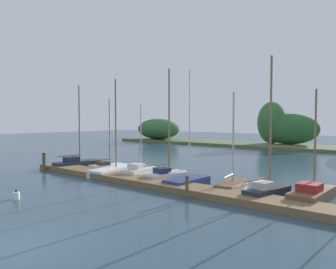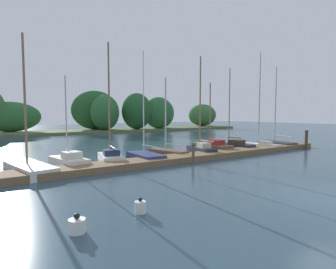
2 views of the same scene
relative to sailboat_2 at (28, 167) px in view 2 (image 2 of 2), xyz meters
The scene contains 16 objects.
dock_pier 8.16m from the sailboat_2, ahead, with size 29.05×1.80×0.35m.
far_shore 31.97m from the sailboat_2, 66.49° to the left, with size 69.88×8.49×6.93m.
sailboat_2 is the anchor object (origin of this frame).
sailboat_3 2.13m from the sailboat_2, 12.32° to the left, with size 1.62×3.20×5.08m.
sailboat_4 4.60m from the sailboat_2, ahead, with size 1.83×3.33×7.23m.
sailboat_5 6.65m from the sailboat_2, ahead, with size 1.44×3.39×6.89m.
sailboat_6 9.07m from the sailboat_2, ahead, with size 1.56×3.42×5.52m.
sailboat_7 11.49m from the sailboat_2, ahead, with size 1.53×3.34×7.13m.
sailboat_8 13.41m from the sailboat_2, ahead, with size 1.43×3.90×5.45m.
sailboat_9 15.58m from the sailboat_2, ahead, with size 1.59×4.23×6.77m.
sailboat_10 18.13m from the sailboat_2, ahead, with size 1.44×3.47×8.19m.
sailboat_11 20.60m from the sailboat_2, ahead, with size 2.05×4.01×7.26m.
mooring_piling_1 8.88m from the sailboat_2, 17.79° to the right, with size 0.20×0.20×1.15m.
mooring_piling_2 21.36m from the sailboat_2, ahead, with size 0.30×0.30×1.57m.
channel_buoy_0 8.31m from the sailboat_2, 76.93° to the right, with size 0.34×0.34×0.47m.
channel_buoy_1 8.42m from the sailboat_2, 90.65° to the right, with size 0.43×0.43×0.50m.
Camera 2 is at (-10.10, -4.27, 2.95)m, focal length 29.63 mm.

